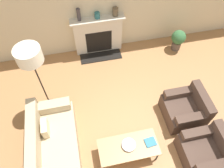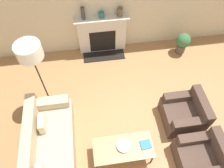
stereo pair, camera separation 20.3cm
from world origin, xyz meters
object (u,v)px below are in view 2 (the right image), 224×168
armchair_far (185,113)px  mantel_vase_center_left (102,15)px  fireplace (102,35)px  mantel_vase_left (83,13)px  bowl (124,146)px  floor_lamp (31,56)px  coffee_table (123,148)px  armchair_near (202,158)px  mantel_vase_center_right (120,12)px  potted_plant (183,42)px  couch (48,152)px  book (146,144)px

armchair_far → mantel_vase_center_left: mantel_vase_center_left is taller
fireplace → mantel_vase_left: (-0.44, 0.01, 0.74)m
mantel_vase_center_left → bowl: bearing=-89.3°
bowl → floor_lamp: 2.44m
coffee_table → mantel_vase_center_left: 3.25m
coffee_table → bowl: size_ratio=4.29×
armchair_far → coffee_table: armchair_far is taller
armchair_near → armchair_far: size_ratio=1.00×
armchair_far → mantel_vase_center_left: bearing=-149.0°
fireplace → bowl: size_ratio=5.14×
armchair_near → floor_lamp: 3.80m
armchair_far → mantel_vase_center_right: size_ratio=3.79×
fireplace → bowl: (0.05, -3.11, -0.09)m
fireplace → coffee_table: size_ratio=1.20×
armchair_far → potted_plant: (0.66, 2.11, 0.08)m
armchair_far → floor_lamp: size_ratio=0.44×
armchair_near → bowl: size_ratio=3.07×
fireplace → bowl: 3.11m
coffee_table → fireplace: bearing=90.7°
couch → mantel_vase_center_right: mantel_vase_center_right is taller
couch → book: bearing=-95.2°
couch → mantel_vase_center_right: size_ratio=9.95×
book → mantel_vase_center_left: 3.28m
fireplace → potted_plant: 2.24m
book → mantel_vase_center_right: bearing=84.8°
fireplace → mantel_vase_left: size_ratio=4.27×
bowl → book: size_ratio=1.21×
coffee_table → potted_plant: 3.48m
floor_lamp → fireplace: bearing=47.8°
mantel_vase_left → mantel_vase_center_left: 0.46m
armchair_near → mantel_vase_center_left: (-1.52, 3.52, 0.90)m
fireplace → book: (0.48, -3.14, -0.11)m
couch → potted_plant: bearing=-54.9°
coffee_table → potted_plant: size_ratio=1.87×
coffee_table → mantel_vase_center_right: mantel_vase_center_right is taller
armchair_far → armchair_near: bearing=-0.0°
armchair_far → potted_plant: bearing=162.5°
coffee_table → potted_plant: (2.16, 2.72, -0.02)m
armchair_far → potted_plant: armchair_far is taller
armchair_far → coffee_table: (-1.50, -0.61, 0.10)m
armchair_near → bowl: bearing=-105.0°
armchair_far → book: armchair_far is taller
coffee_table → bowl: 0.07m
couch → mantel_vase_left: (0.99, 2.98, 0.98)m
mantel_vase_left → book: bearing=-73.7°
couch → mantel_vase_center_left: bearing=-25.8°
armchair_near → couch: bearing=-100.4°
fireplace → mantel_vase_center_left: mantel_vase_center_left is taller
coffee_table → book: (0.44, -0.00, 0.04)m
armchair_near → coffee_table: size_ratio=0.72×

